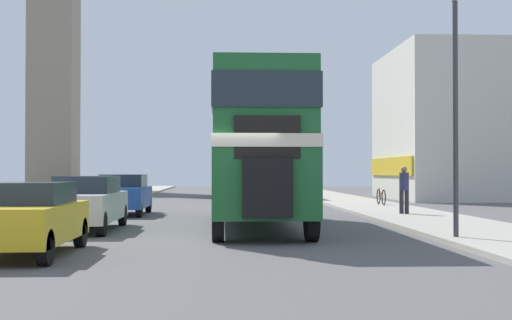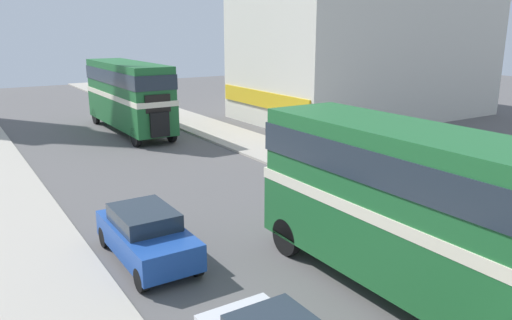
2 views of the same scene
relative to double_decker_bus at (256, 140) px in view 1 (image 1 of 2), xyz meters
name	(u,v)px [view 1 (image 1 of 2)]	position (x,y,z in m)	size (l,w,h in m)	color
ground_plane	(222,241)	(-1.01, -4.26, -2.56)	(120.00, 120.00, 0.00)	#565454
sidewalk_right	(505,238)	(5.74, -4.26, -2.50)	(3.50, 120.00, 0.12)	#A8A093
double_decker_bus	(256,140)	(0.00, 0.00, 0.00)	(2.49, 10.84, 4.29)	#1E602D
bus_distant	(253,156)	(0.99, 24.45, 0.09)	(2.49, 10.35, 4.46)	#1E602D
car_parked_near	(23,217)	(-4.88, -6.92, -1.82)	(1.83, 3.98, 1.43)	gold
car_parked_mid	(87,202)	(-4.75, -0.99, -1.78)	(1.65, 4.66, 1.51)	silver
car_parked_far	(123,194)	(-4.74, 6.21, -1.77)	(1.77, 4.11, 1.53)	#1E479E
pedestrian_walking	(404,187)	(5.55, 4.38, -1.47)	(0.35, 0.35, 1.71)	#282833
bicycle_on_pavement	(381,197)	(6.29, 11.38, -2.08)	(0.05, 1.76, 0.78)	black
street_lamp	(455,72)	(4.43, -4.66, 1.40)	(0.36, 0.36, 5.86)	#38383D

